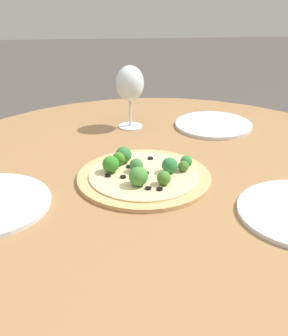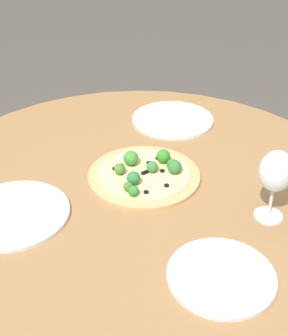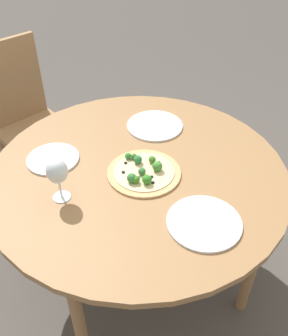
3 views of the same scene
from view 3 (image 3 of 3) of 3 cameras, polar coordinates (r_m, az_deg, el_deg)
name	(u,v)px [view 3 (image 3 of 3)]	position (r m, az deg, el deg)	size (l,w,h in m)	color
ground_plane	(140,269)	(2.16, -0.68, -15.09)	(12.00, 12.00, 0.00)	#4C4742
dining_table	(138,179)	(1.66, -0.85, -1.63)	(1.29, 1.29, 0.73)	olive
chair	(28,118)	(2.44, -17.28, 7.30)	(0.52, 0.52, 0.99)	#997047
pizza	(144,171)	(1.58, -0.04, -0.53)	(0.32, 0.32, 0.06)	tan
wine_glass	(57,172)	(1.44, -13.11, -0.58)	(0.08, 0.08, 0.19)	silver
plate_near	(53,159)	(1.71, -13.70, 1.38)	(0.23, 0.23, 0.01)	silver
plate_far	(155,126)	(1.88, 1.65, 6.49)	(0.28, 0.28, 0.01)	silver
plate_side	(204,222)	(1.40, 9.15, -8.20)	(0.28, 0.28, 0.01)	silver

